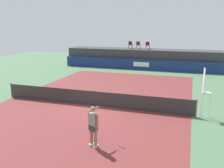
% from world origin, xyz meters
% --- Properties ---
extents(ground_plane, '(48.00, 48.00, 0.00)m').
position_xyz_m(ground_plane, '(0.00, 3.00, 0.00)').
color(ground_plane, '#4C704C').
extents(court_inner, '(12.00, 22.00, 0.00)m').
position_xyz_m(court_inner, '(0.00, 0.00, 0.00)').
color(court_inner, maroon).
rests_on(court_inner, ground).
extents(sponsor_wall, '(18.00, 0.22, 1.20)m').
position_xyz_m(sponsor_wall, '(0.00, 13.50, 0.60)').
color(sponsor_wall, navy).
rests_on(sponsor_wall, ground).
extents(spectator_platform, '(18.00, 2.80, 2.20)m').
position_xyz_m(spectator_platform, '(0.00, 15.30, 1.10)').
color(spectator_platform, '#38383D').
rests_on(spectator_platform, ground).
extents(spectator_chair_far_left, '(0.46, 0.46, 0.89)m').
position_xyz_m(spectator_chair_far_left, '(-1.39, 15.30, 2.69)').
color(spectator_chair_far_left, '#561919').
rests_on(spectator_chair_far_left, spectator_platform).
extents(spectator_chair_left, '(0.45, 0.45, 0.89)m').
position_xyz_m(spectator_chair_left, '(-0.45, 15.42, 2.69)').
color(spectator_chair_left, '#561919').
rests_on(spectator_chair_left, spectator_platform).
extents(spectator_chair_center, '(0.47, 0.47, 0.89)m').
position_xyz_m(spectator_chair_center, '(0.69, 15.28, 2.69)').
color(spectator_chair_center, '#561919').
rests_on(spectator_chair_center, spectator_platform).
extents(umpire_chair, '(0.48, 0.48, 2.76)m').
position_xyz_m(umpire_chair, '(6.57, -0.01, 1.59)').
color(umpire_chair, white).
rests_on(umpire_chair, ground).
extents(tennis_net, '(12.40, 0.02, 0.95)m').
position_xyz_m(tennis_net, '(0.00, 0.00, 0.47)').
color(tennis_net, '#2D2D2D').
rests_on(tennis_net, ground).
extents(net_post_near, '(0.10, 0.10, 1.00)m').
position_xyz_m(net_post_near, '(-6.20, 0.00, 0.50)').
color(net_post_near, '#4C4C51').
rests_on(net_post_near, ground).
extents(net_post_far, '(0.10, 0.10, 1.00)m').
position_xyz_m(net_post_far, '(6.20, 0.00, 0.50)').
color(net_post_far, '#4C4C51').
rests_on(net_post_far, ground).
extents(tennis_player, '(0.55, 1.25, 1.77)m').
position_xyz_m(tennis_player, '(2.11, -4.95, 0.96)').
color(tennis_player, white).
rests_on(tennis_player, court_inner).
extents(tennis_ball, '(0.07, 0.07, 0.07)m').
position_xyz_m(tennis_ball, '(3.63, -0.68, 0.04)').
color(tennis_ball, '#D8EA33').
rests_on(tennis_ball, court_inner).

